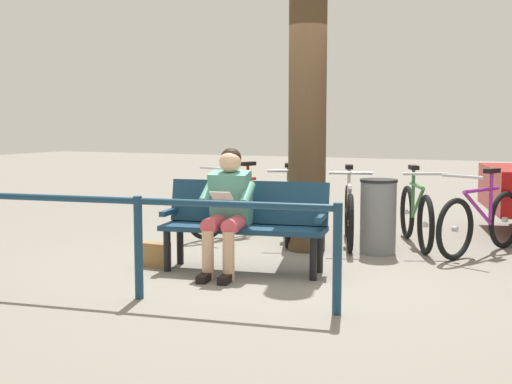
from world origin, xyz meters
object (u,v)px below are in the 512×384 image
bicycle_black (349,214)px  litter_bin (378,216)px  bicycle_red (238,207)px  person_reading (228,204)px  bicycle_green (288,211)px  bench (245,219)px  handbag (155,254)px  tree_trunk (308,87)px  bicycle_silver (416,215)px  bicycle_purple (481,222)px

bicycle_black → litter_bin: bearing=30.4°
bicycle_black → bicycle_red: bearing=-109.7°
person_reading → bicycle_green: (0.15, -1.93, -0.31)m
bench → handbag: 1.01m
handbag → litter_bin: size_ratio=0.36×
bicycle_green → bicycle_black: bearing=69.5°
bench → tree_trunk: bearing=-108.6°
tree_trunk → bicycle_black: size_ratio=2.28×
tree_trunk → bicycle_black: bearing=-120.7°
bicycle_silver → bicycle_black: same height
bicycle_silver → bench: bearing=-55.4°
person_reading → bicycle_purple: (-2.11, -1.99, -0.31)m
bicycle_silver → bicycle_red: 2.24m
bicycle_purple → person_reading: bearing=-22.1°
person_reading → bicycle_silver: 2.58m
person_reading → handbag: person_reading is taller
bicycle_red → bicycle_black: bearing=110.0°
person_reading → bicycle_green: 1.96m
bicycle_red → bicycle_purple: bearing=111.6°
tree_trunk → litter_bin: 1.63m
person_reading → bicycle_purple: bearing=-146.3°
bench → litter_bin: bench is taller
tree_trunk → bicycle_purple: tree_trunk is taller
litter_bin → bicycle_silver: bearing=-114.9°
handbag → bicycle_green: size_ratio=0.19×
tree_trunk → bicycle_purple: 2.42m
bench → bicycle_purple: 2.71m
bicycle_purple → bicycle_green: same height
litter_bin → person_reading: bearing=55.3°
person_reading → bicycle_purple: person_reading is taller
handbag → bicycle_black: (-1.42, -1.99, 0.24)m
bicycle_black → bicycle_red: (1.49, -0.03, 0.00)m
person_reading → bench: bearing=-127.9°
litter_bin → bicycle_silver: size_ratio=0.52×
person_reading → bicycle_black: person_reading is taller
bicycle_purple → bicycle_silver: 0.77m
bicycle_purple → tree_trunk: bearing=-47.1°
tree_trunk → bicycle_red: tree_trunk is taller
bicycle_purple → bicycle_silver: same height
bicycle_purple → litter_bin: bearing=-42.3°
litter_bin → bicycle_green: bearing=-17.4°
bicycle_black → tree_trunk: bearing=-49.1°
bench → bicycle_silver: bicycle_silver is taller
bicycle_silver → bicycle_red: size_ratio=0.99×
handbag → bicycle_silver: bicycle_silver is taller
bicycle_black → handbag: bearing=-53.9°
person_reading → bicycle_green: size_ratio=0.76×
person_reading → handbag: 0.97m
bench → litter_bin: 1.67m
bench → bicycle_red: (0.97, -1.79, -0.15)m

